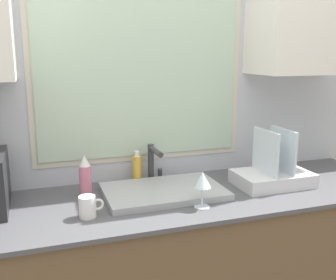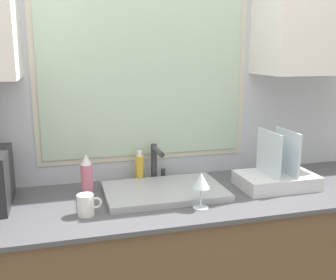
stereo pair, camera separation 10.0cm
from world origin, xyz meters
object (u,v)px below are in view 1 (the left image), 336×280
Objects in this scene: dish_rack at (273,174)px; mug_near_sink at (88,207)px; faucet at (153,160)px; spray_bottle at (85,177)px; soap_bottle at (137,169)px; wine_glass at (202,181)px.

dish_rack is 0.95m from mug_near_sink.
mug_near_sink is (-0.38, -0.34, -0.08)m from faucet.
spray_bottle reaches higher than mug_near_sink.
faucet is 0.52m from mug_near_sink.
soap_bottle is (-0.08, 0.03, -0.05)m from faucet.
wine_glass is at bearing -66.17° from soap_bottle.
mug_near_sink is (-0.30, -0.36, -0.03)m from soap_bottle.
spray_bottle reaches higher than faucet.
faucet is 0.10m from soap_bottle.
dish_rack is at bearing -8.63° from spray_bottle.
spray_bottle is (-0.92, 0.14, 0.04)m from dish_rack.
wine_glass is at bearing -75.14° from faucet.
spray_bottle is 1.20× the size of soap_bottle.
dish_rack reaches higher than soap_bottle.
spray_bottle reaches higher than soap_bottle.
dish_rack is at bearing -22.17° from soap_bottle.
dish_rack is 1.87× the size of spray_bottle.
faucet is 0.98× the size of spray_bottle.
mug_near_sink is at bearing -138.47° from faucet.
faucet is 0.61m from dish_rack.
spray_bottle is at bearing -156.35° from soap_bottle.
faucet is at bearing -17.97° from soap_bottle.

